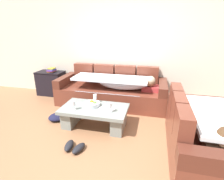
# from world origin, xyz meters

# --- Properties ---
(ground_plane) EXTENTS (14.00, 14.00, 0.00)m
(ground_plane) POSITION_xyz_m (0.00, 0.00, 0.00)
(ground_plane) COLOR #936342
(back_wall) EXTENTS (9.00, 0.10, 2.70)m
(back_wall) POSITION_xyz_m (0.00, 2.15, 1.35)
(back_wall) COLOR beige
(back_wall) RESTS_ON ground_plane
(couch_along_wall) EXTENTS (2.53, 0.92, 0.88)m
(couch_along_wall) POSITION_xyz_m (-0.19, 1.63, 0.33)
(couch_along_wall) COLOR brown
(couch_along_wall) RESTS_ON ground_plane
(couch_near_window) EXTENTS (0.92, 1.73, 0.88)m
(couch_near_window) POSITION_xyz_m (1.46, 0.12, 0.33)
(couch_near_window) COLOR brown
(couch_near_window) RESTS_ON ground_plane
(coffee_table) EXTENTS (1.20, 0.68, 0.38)m
(coffee_table) POSITION_xyz_m (-0.28, 0.53, 0.24)
(coffee_table) COLOR gray
(coffee_table) RESTS_ON ground_plane
(fruit_bowl) EXTENTS (0.28, 0.28, 0.10)m
(fruit_bowl) POSITION_xyz_m (-0.33, 0.59, 0.42)
(fruit_bowl) COLOR silver
(fruit_bowl) RESTS_ON coffee_table
(wine_glass_near_left) EXTENTS (0.07, 0.07, 0.17)m
(wine_glass_near_left) POSITION_xyz_m (-0.60, 0.36, 0.50)
(wine_glass_near_left) COLOR silver
(wine_glass_near_left) RESTS_ON coffee_table
(wine_glass_near_right) EXTENTS (0.07, 0.07, 0.17)m
(wine_glass_near_right) POSITION_xyz_m (0.05, 0.42, 0.50)
(wine_glass_near_right) COLOR silver
(wine_glass_near_right) RESTS_ON coffee_table
(wine_glass_far_back) EXTENTS (0.07, 0.07, 0.17)m
(wine_glass_far_back) POSITION_xyz_m (-0.33, 0.75, 0.50)
(wine_glass_far_back) COLOR silver
(wine_glass_far_back) RESTS_ON coffee_table
(open_magazine) EXTENTS (0.33, 0.28, 0.01)m
(open_magazine) POSITION_xyz_m (-0.02, 0.55, 0.39)
(open_magazine) COLOR white
(open_magazine) RESTS_ON coffee_table
(side_cabinet) EXTENTS (0.72, 0.44, 0.64)m
(side_cabinet) POSITION_xyz_m (-1.99, 1.85, 0.32)
(side_cabinet) COLOR black
(side_cabinet) RESTS_ON ground_plane
(book_stack_on_cabinet) EXTENTS (0.19, 0.23, 0.11)m
(book_stack_on_cabinet) POSITION_xyz_m (-1.93, 1.86, 0.69)
(book_stack_on_cabinet) COLOR #B76623
(book_stack_on_cabinet) RESTS_ON side_cabinet
(pair_of_shoes) EXTENTS (0.34, 0.31, 0.09)m
(pair_of_shoes) POSITION_xyz_m (-0.36, -0.20, 0.04)
(pair_of_shoes) COLOR black
(pair_of_shoes) RESTS_ON ground_plane
(crumpled_garment) EXTENTS (0.49, 0.51, 0.12)m
(crumpled_garment) POSITION_xyz_m (-1.08, 0.60, 0.06)
(crumpled_garment) COLOR #191933
(crumpled_garment) RESTS_ON ground_plane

